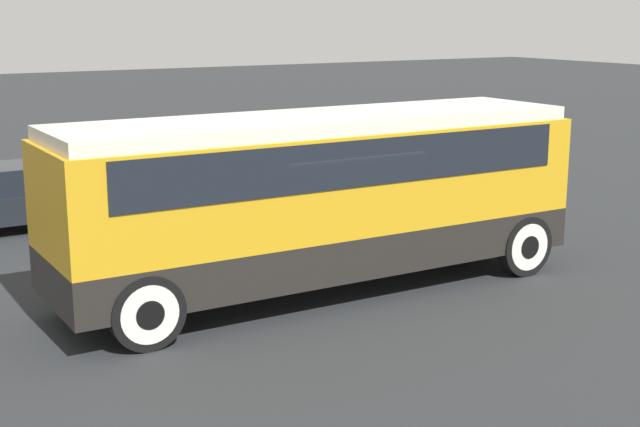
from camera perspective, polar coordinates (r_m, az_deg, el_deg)
The scene contains 3 objects.
ground_plane at distance 15.43m, azimuth 0.00°, elevation -4.96°, with size 120.00×120.00×0.00m, color #26282B.
tour_bus at distance 15.02m, azimuth 0.31°, elevation 1.77°, with size 9.16×2.50×3.04m.
parked_car_mid at distance 22.42m, azimuth 2.63°, elevation 2.58°, with size 4.28×1.90×1.49m.
Camera 1 is at (-7.54, -12.62, 4.70)m, focal length 50.00 mm.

